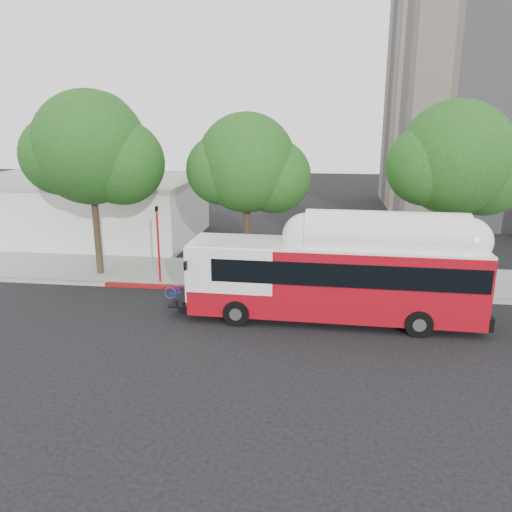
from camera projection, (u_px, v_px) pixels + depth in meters
The scene contains 10 objects.
ground at pixel (249, 324), 20.81m from camera, with size 120.00×120.00×0.00m, color black.
sidewalk at pixel (267, 275), 27.00m from camera, with size 60.00×5.00×0.15m, color gray.
curb_strip at pixel (261, 291), 24.52m from camera, with size 60.00×0.30×0.15m, color gray.
red_curb_segment at pixel (201, 288), 24.90m from camera, with size 10.00×0.32×0.16m, color maroon.
street_tree_left at pixel (99, 152), 25.44m from camera, with size 6.67×5.80×9.74m.
street_tree_mid at pixel (255, 167), 25.10m from camera, with size 5.75×5.00×8.62m.
street_tree_right at pixel (464, 163), 23.55m from camera, with size 6.21×5.40×9.18m.
low_commercial_bldg at pixel (83, 208), 35.38m from camera, with size 16.20×10.20×4.25m.
transit_bus at pixel (335, 280), 20.75m from camera, with size 12.91×2.97×3.80m.
signal_pole at pixel (158, 245), 25.16m from camera, with size 0.12×0.39×4.08m.
Camera 1 is at (2.79, -19.10, 8.27)m, focal length 35.00 mm.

